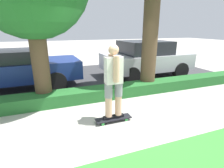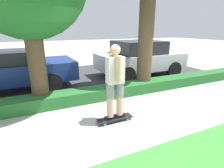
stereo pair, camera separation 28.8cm
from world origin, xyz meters
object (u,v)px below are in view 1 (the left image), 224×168
(skateboard, at_px, (113,118))
(parked_car_front, at_px, (10,68))
(skater_person, at_px, (114,81))
(parked_car_middle, at_px, (146,58))

(skateboard, xyz_separation_m, parked_car_front, (-2.57, 3.41, 0.68))
(parked_car_front, bearing_deg, skater_person, -55.16)
(skater_person, xyz_separation_m, parked_car_front, (-2.57, 3.41, -0.23))
(skater_person, bearing_deg, parked_car_front, 127.04)
(parked_car_front, height_order, parked_car_middle, parked_car_middle)
(skateboard, distance_m, parked_car_front, 4.32)
(skater_person, xyz_separation_m, parked_car_middle, (2.83, 3.37, -0.17))
(parked_car_middle, bearing_deg, skateboard, -131.69)
(skateboard, distance_m, skater_person, 0.92)
(parked_car_front, relative_size, parked_car_middle, 1.23)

